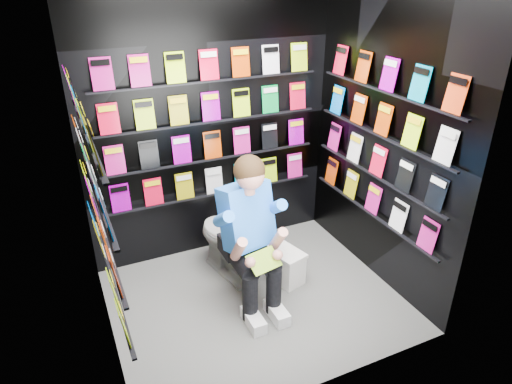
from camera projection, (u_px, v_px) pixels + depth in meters
name	position (u px, v px, depth m)	size (l,w,h in m)	color
floor	(256.00, 300.00, 4.00)	(2.40, 2.40, 0.00)	#5F5F5C
wall_back	(211.00, 126.00, 4.23)	(2.40, 0.04, 2.60)	black
wall_front	(328.00, 225.00, 2.61)	(2.40, 0.04, 2.60)	black
wall_left	(88.00, 193.00, 2.97)	(0.04, 2.00, 2.60)	black
wall_right	(384.00, 141.00, 3.87)	(0.04, 2.00, 2.60)	black
comics_back	(212.00, 126.00, 4.21)	(2.10, 0.06, 1.37)	red
comics_left	(93.00, 192.00, 2.98)	(0.06, 1.70, 1.37)	red
comics_right	(381.00, 141.00, 3.86)	(0.06, 1.70, 1.37)	red
toilet	(230.00, 238.00, 4.22)	(0.42, 0.75, 0.73)	white
longbox	(283.00, 266.00, 4.22)	(0.21, 0.38, 0.29)	silver
longbox_lid	(284.00, 251.00, 4.15)	(0.23, 0.40, 0.03)	silver
reader	(246.00, 217.00, 3.72)	(0.56, 0.81, 1.49)	blue
held_comic	(264.00, 261.00, 3.53)	(0.26, 0.01, 0.18)	#1D9321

